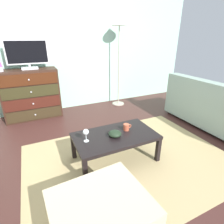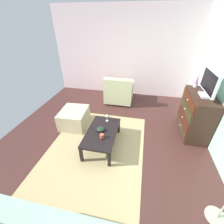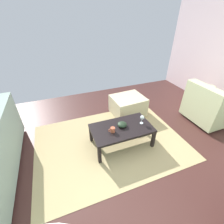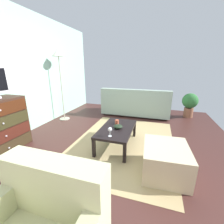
# 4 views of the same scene
# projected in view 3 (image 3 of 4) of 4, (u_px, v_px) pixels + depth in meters

# --- Properties ---
(ground_plane) EXTENTS (5.92, 4.71, 0.05)m
(ground_plane) POSITION_uv_depth(u_px,v_px,m) (125.00, 147.00, 2.76)
(ground_plane) COLOR #40231F
(area_rug) EXTENTS (2.60, 1.90, 0.01)m
(area_rug) POSITION_uv_depth(u_px,v_px,m) (110.00, 142.00, 2.84)
(area_rug) COLOR tan
(area_rug) RESTS_ON ground_plane
(coffee_table) EXTENTS (1.03, 0.58, 0.37)m
(coffee_table) POSITION_uv_depth(u_px,v_px,m) (122.00, 129.00, 2.63)
(coffee_table) COLOR black
(coffee_table) RESTS_ON ground_plane
(wine_glass) EXTENTS (0.07, 0.07, 0.16)m
(wine_glass) POSITION_uv_depth(u_px,v_px,m) (142.00, 118.00, 2.65)
(wine_glass) COLOR silver
(wine_glass) RESTS_ON coffee_table
(mug) EXTENTS (0.11, 0.08, 0.08)m
(mug) POSITION_uv_depth(u_px,v_px,m) (113.00, 130.00, 2.49)
(mug) COLOR #B15136
(mug) RESTS_ON coffee_table
(bowl_decorative) EXTENTS (0.16, 0.16, 0.07)m
(bowl_decorative) POSITION_uv_depth(u_px,v_px,m) (122.00, 124.00, 2.62)
(bowl_decorative) COLOR black
(bowl_decorative) RESTS_ON coffee_table
(armchair) EXTENTS (0.80, 0.82, 0.83)m
(armchair) POSITION_uv_depth(u_px,v_px,m) (209.00, 107.00, 3.22)
(armchair) COLOR #332319
(armchair) RESTS_ON ground_plane
(ottoman) EXTENTS (0.74, 0.64, 0.41)m
(ottoman) POSITION_uv_depth(u_px,v_px,m) (128.00, 105.00, 3.53)
(ottoman) COLOR #C2B38E
(ottoman) RESTS_ON ground_plane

